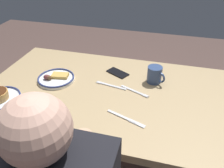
# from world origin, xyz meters

# --- Properties ---
(dining_table) EXTENTS (1.49, 0.87, 0.75)m
(dining_table) POSITION_xyz_m (0.00, 0.00, 0.65)
(dining_table) COLOR tan
(dining_table) RESTS_ON ground_plane
(plate_near_main) EXTENTS (0.23, 0.23, 0.05)m
(plate_near_main) POSITION_xyz_m (0.36, -0.03, 0.76)
(plate_near_main) COLOR white
(plate_near_main) RESTS_ON dining_table
(coffee_mug) EXTENTS (0.11, 0.09, 0.10)m
(coffee_mug) POSITION_xyz_m (-0.24, -0.16, 0.80)
(coffee_mug) COLOR #334772
(coffee_mug) RESTS_ON dining_table
(drinking_glass) EXTENTS (0.07, 0.07, 0.14)m
(drinking_glass) POSITION_xyz_m (0.27, 0.34, 0.81)
(drinking_glass) COLOR silver
(drinking_glass) RESTS_ON dining_table
(cell_phone) EXTENTS (0.16, 0.13, 0.01)m
(cell_phone) POSITION_xyz_m (0.00, -0.21, 0.75)
(cell_phone) COLOR black
(cell_phone) RESTS_ON dining_table
(fork_near) EXTENTS (0.18, 0.09, 0.01)m
(fork_near) POSITION_xyz_m (-0.15, -0.03, 0.75)
(fork_near) COLOR silver
(fork_near) RESTS_ON dining_table
(fork_far) EXTENTS (0.20, 0.05, 0.01)m
(fork_far) POSITION_xyz_m (0.00, -0.05, 0.75)
(fork_far) COLOR silver
(fork_far) RESTS_ON dining_table
(butter_knife) EXTENTS (0.21, 0.09, 0.01)m
(butter_knife) POSITION_xyz_m (-0.14, 0.21, 0.75)
(butter_knife) COLOR silver
(butter_knife) RESTS_ON dining_table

